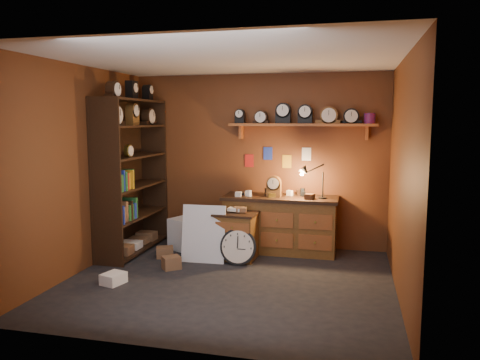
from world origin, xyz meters
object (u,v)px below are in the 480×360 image
shelving_unit (130,169)px  workbench (280,221)px  big_round_clock (238,247)px  low_cabinet (236,233)px

shelving_unit → workbench: size_ratio=1.50×
big_round_clock → shelving_unit: bearing=170.8°
shelving_unit → low_cabinet: size_ratio=3.36×
shelving_unit → workbench: 2.39m
shelving_unit → workbench: shelving_unit is taller
low_cabinet → big_round_clock: low_cabinet is taller
big_round_clock → low_cabinet: bearing=109.6°
shelving_unit → workbench: bearing=12.6°
workbench → low_cabinet: size_ratio=2.24×
workbench → low_cabinet: workbench is taller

